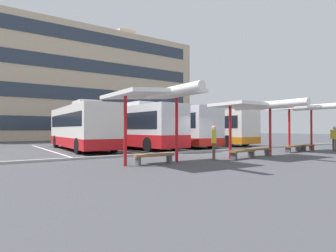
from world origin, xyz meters
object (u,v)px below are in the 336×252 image
(coach_bus_3, at_px, (209,128))
(waiting_passenger_1, at_px, (214,140))
(coach_bus_2, at_px, (174,127))
(waiting_shelter_1, at_px, (255,107))
(bench_4, at_px, (308,146))
(coach_bus_0, at_px, (82,128))
(bench_3, at_px, (293,147))
(bench_1, at_px, (243,152))
(waiting_shelter_0, at_px, (156,95))
(waiting_passenger_0, at_px, (335,137))
(bench_2, at_px, (259,150))
(bench_0, at_px, (154,156))
(coach_bus_1, at_px, (130,127))
(waiting_shelter_2, at_px, (304,109))

(coach_bus_3, distance_m, waiting_passenger_1, 14.29)
(coach_bus_2, bearing_deg, waiting_passenger_1, -115.57)
(waiting_shelter_1, distance_m, bench_4, 7.31)
(coach_bus_0, height_order, bench_4, coach_bus_0)
(waiting_shelter_1, xyz_separation_m, bench_3, (5.03, 0.91, -2.41))
(bench_1, bearing_deg, waiting_shelter_1, -5.03)
(waiting_shelter_0, bearing_deg, coach_bus_0, 90.34)
(bench_4, bearing_deg, waiting_passenger_1, -176.39)
(bench_3, xyz_separation_m, waiting_passenger_0, (3.15, -1.17, 0.67))
(coach_bus_3, xyz_separation_m, bench_2, (-5.80, -10.62, -1.36))
(waiting_shelter_0, xyz_separation_m, waiting_passenger_0, (14.18, -0.75, -2.00))
(bench_3, height_order, bench_4, same)
(bench_0, xyz_separation_m, bench_4, (12.83, 0.31, -0.00))
(coach_bus_1, bearing_deg, waiting_shelter_0, -110.49)
(bench_0, relative_size, bench_3, 1.05)
(waiting_passenger_1, bearing_deg, coach_bus_3, 48.72)
(coach_bus_2, height_order, coach_bus_3, coach_bus_2)
(bench_3, bearing_deg, coach_bus_3, 80.70)
(coach_bus_1, distance_m, bench_3, 12.41)
(coach_bus_2, bearing_deg, waiting_shelter_0, -128.59)
(bench_1, bearing_deg, waiting_shelter_2, 4.65)
(coach_bus_2, relative_size, bench_0, 5.98)
(coach_bus_0, bearing_deg, bench_2, -56.48)
(bench_0, bearing_deg, bench_4, 1.39)
(waiting_passenger_0, bearing_deg, waiting_passenger_1, 176.86)
(bench_4, bearing_deg, waiting_passenger_0, -41.66)
(waiting_shelter_2, bearing_deg, waiting_passenger_1, -178.07)
(bench_2, bearing_deg, waiting_shelter_2, 2.10)
(coach_bus_3, bearing_deg, waiting_shelter_0, -140.22)
(coach_bus_1, xyz_separation_m, coach_bus_3, (8.77, 0.07, 0.02))
(coach_bus_0, xyz_separation_m, waiting_shelter_2, (12.00, -10.33, 1.30))
(waiting_shelter_0, height_order, waiting_shelter_1, waiting_shelter_0)
(coach_bus_2, height_order, waiting_shelter_2, coach_bus_2)
(coach_bus_2, xyz_separation_m, waiting_shelter_1, (-2.38, -11.00, 1.00))
(bench_3, distance_m, waiting_passenger_1, 7.80)
(bench_1, xyz_separation_m, bench_4, (7.73, 0.87, -0.01))
(waiting_shelter_2, bearing_deg, bench_4, 19.04)
(coach_bus_2, bearing_deg, waiting_shelter_1, -102.22)
(waiting_passenger_0, bearing_deg, waiting_shelter_1, 178.21)
(coach_bus_1, distance_m, waiting_shelter_0, 11.29)
(coach_bus_3, xyz_separation_m, bench_4, (0.14, -10.12, -1.36))
(coach_bus_0, distance_m, waiting_shelter_1, 12.58)
(coach_bus_1, distance_m, bench_0, 11.16)
(coach_bus_1, height_order, waiting_shelter_1, coach_bus_1)
(coach_bus_1, bearing_deg, waiting_passenger_0, -47.65)
(coach_bus_1, bearing_deg, bench_3, -54.82)
(coach_bus_3, bearing_deg, bench_3, -99.30)
(bench_3, bearing_deg, waiting_shelter_1, -169.72)
(coach_bus_0, bearing_deg, bench_4, -37.84)
(coach_bus_2, bearing_deg, waiting_passenger_0, -62.74)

